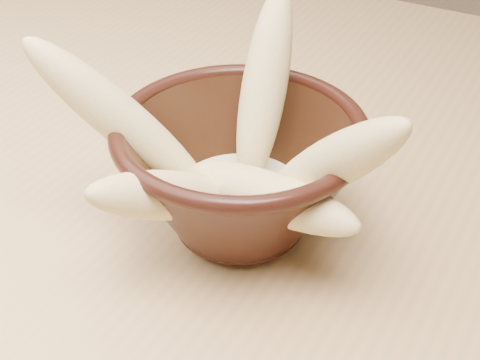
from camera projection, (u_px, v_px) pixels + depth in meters
name	position (u px, v px, depth m)	size (l,w,h in m)	color
table	(172.00, 176.00, 0.72)	(1.20, 0.80, 0.75)	tan
bowl	(240.00, 171.00, 0.49)	(0.19, 0.19, 0.10)	black
milk_puddle	(240.00, 197.00, 0.51)	(0.10, 0.10, 0.01)	beige
banana_upright	(264.00, 87.00, 0.50)	(0.03, 0.03, 0.15)	#C6BB75
banana_left	(121.00, 120.00, 0.47)	(0.03, 0.03, 0.17)	#C6BB75
banana_right	(331.00, 164.00, 0.44)	(0.03, 0.03, 0.15)	#C6BB75
banana_across	(269.00, 196.00, 0.46)	(0.03, 0.03, 0.14)	#C6BB75
banana_front	(170.00, 195.00, 0.45)	(0.03, 0.03, 0.14)	#C6BB75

